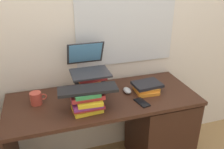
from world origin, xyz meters
The scene contains 10 objects.
wall_back centered at (0.00, 0.35, 1.30)m, with size 6.00×0.06×2.60m.
desk centered at (0.39, -0.02, 0.42)m, with size 1.52×0.61×0.77m.
book_stack_tall centered at (-0.08, 0.08, 0.87)m, with size 0.25×0.18×0.19m.
book_stack_keyboard_riser centered at (-0.16, -0.14, 0.85)m, with size 0.24×0.20×0.16m.
book_stack_side centered at (0.37, -0.01, 0.82)m, with size 0.24×0.19×0.08m.
laptop centered at (-0.08, 0.15, 1.02)m, with size 0.30×0.34×0.22m.
keyboard centered at (-0.15, -0.14, 0.95)m, with size 0.42×0.14×0.02m, color black.
computer_mouse centered at (0.21, 0.03, 0.79)m, with size 0.06×0.10×0.04m, color #A5A8AD.
mug centered at (-0.51, 0.06, 0.82)m, with size 0.13×0.09×0.10m.
cell_phone centered at (0.26, -0.17, 0.78)m, with size 0.07×0.14×0.01m, color black.
Camera 1 is at (-0.43, -1.59, 1.74)m, focal length 38.01 mm.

